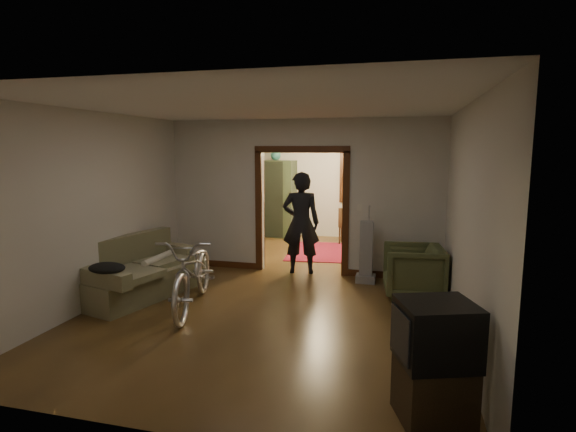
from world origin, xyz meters
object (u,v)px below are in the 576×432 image
(bicycle, at_px, (194,271))
(armchair, at_px, (413,271))
(locker, at_px, (276,199))
(desk, at_px, (371,229))
(person, at_px, (301,223))
(sofa, at_px, (142,267))

(bicycle, height_order, armchair, bicycle)
(locker, distance_m, desk, 2.55)
(person, bearing_deg, desk, -120.09)
(armchair, xyz_separation_m, locker, (-3.38, 4.18, 0.59))
(sofa, relative_size, locker, 1.01)
(bicycle, bearing_deg, armchair, 10.15)
(sofa, distance_m, desk, 5.89)
(bicycle, height_order, desk, bicycle)
(bicycle, relative_size, armchair, 2.32)
(bicycle, xyz_separation_m, person, (1.07, 2.20, 0.39))
(sofa, height_order, person, person)
(sofa, distance_m, armchair, 4.20)
(sofa, bearing_deg, bicycle, -2.09)
(bicycle, xyz_separation_m, locker, (-0.34, 5.49, 0.45))
(armchair, distance_m, desk, 4.09)
(bicycle, bearing_deg, desk, 55.01)
(bicycle, relative_size, desk, 2.26)
(locker, bearing_deg, desk, -1.24)
(sofa, bearing_deg, person, 56.88)
(armchair, bearing_deg, sofa, -82.19)
(person, xyz_separation_m, locker, (-1.40, 3.28, 0.06))
(bicycle, bearing_deg, locker, 80.40)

